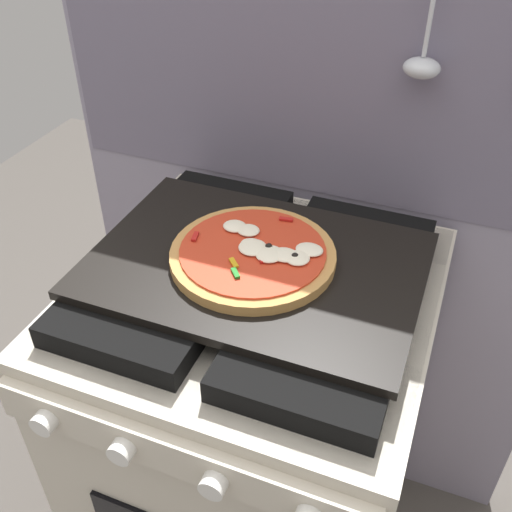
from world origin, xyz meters
The scene contains 4 objects.
kitchen_backsplash centered at (0.00, 0.33, 0.79)m, with size 1.10×0.09×1.55m.
stove centered at (0.00, 0.00, 0.45)m, with size 0.60×0.64×0.90m.
baking_tray centered at (0.00, 0.00, 0.91)m, with size 0.54×0.38×0.02m, color black.
pizza_left centered at (0.00, 0.00, 0.93)m, with size 0.27×0.27×0.03m.
Camera 1 is at (0.28, -0.71, 1.51)m, focal length 41.47 mm.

